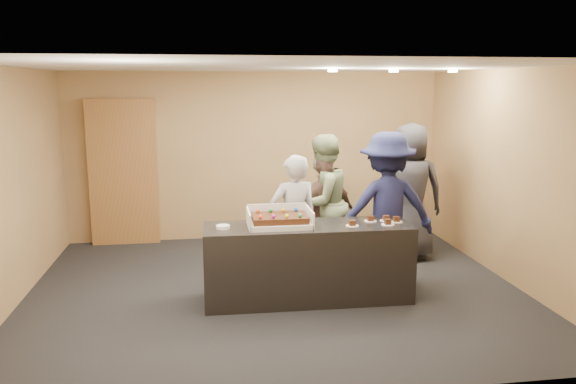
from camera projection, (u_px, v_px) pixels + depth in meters
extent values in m
plane|color=black|center=(275.00, 289.00, 6.96)|extent=(6.00, 6.00, 0.00)
plane|color=white|center=(274.00, 67.00, 6.45)|extent=(6.00, 6.00, 0.00)
cube|color=olive|center=(256.00, 156.00, 9.13)|extent=(6.00, 0.04, 2.70)
cube|color=olive|center=(316.00, 238.00, 4.27)|extent=(6.00, 0.04, 2.70)
cube|color=olive|center=(9.00, 189.00, 6.27)|extent=(0.04, 5.00, 2.70)
cube|color=olive|center=(509.00, 176.00, 7.14)|extent=(0.04, 5.00, 2.70)
cube|color=black|center=(308.00, 262.00, 6.56)|extent=(2.41, 0.74, 0.90)
cube|color=brown|center=(123.00, 172.00, 8.78)|extent=(1.04, 0.15, 2.29)
cube|color=white|center=(280.00, 224.00, 6.42)|extent=(0.71, 0.49, 0.06)
cube|color=white|center=(249.00, 219.00, 6.36)|extent=(0.02, 0.49, 0.19)
cube|color=white|center=(310.00, 217.00, 6.46)|extent=(0.02, 0.49, 0.19)
cube|color=white|center=(277.00, 212.00, 6.64)|extent=(0.71, 0.02, 0.21)
cube|color=#37160C|center=(280.00, 218.00, 6.41)|extent=(0.62, 0.43, 0.07)
sphere|color=#D64C19|center=(258.00, 211.00, 6.51)|extent=(0.05, 0.05, 0.05)
sphere|color=#178C39|center=(271.00, 211.00, 6.53)|extent=(0.05, 0.05, 0.05)
sphere|color=#F2AB19|center=(283.00, 210.00, 6.55)|extent=(0.05, 0.05, 0.05)
sphere|color=blue|center=(296.00, 210.00, 6.57)|extent=(0.05, 0.05, 0.05)
sphere|color=#ED3E13|center=(260.00, 217.00, 6.22)|extent=(0.05, 0.05, 0.05)
sphere|color=#A82496|center=(274.00, 216.00, 6.24)|extent=(0.05, 0.05, 0.05)
sphere|color=#F2FC1C|center=(287.00, 216.00, 6.26)|extent=(0.05, 0.05, 0.05)
sphere|color=green|center=(300.00, 216.00, 6.28)|extent=(0.05, 0.05, 0.05)
cylinder|color=white|center=(223.00, 227.00, 6.31)|extent=(0.16, 0.16, 0.04)
cylinder|color=white|center=(352.00, 226.00, 6.43)|extent=(0.15, 0.15, 0.01)
cube|color=#37160C|center=(352.00, 223.00, 6.42)|extent=(0.07, 0.06, 0.06)
cylinder|color=white|center=(370.00, 221.00, 6.65)|extent=(0.15, 0.15, 0.01)
cube|color=#37160C|center=(371.00, 218.00, 6.65)|extent=(0.07, 0.06, 0.06)
cylinder|color=white|center=(388.00, 225.00, 6.48)|extent=(0.15, 0.15, 0.01)
cube|color=#37160C|center=(388.00, 222.00, 6.48)|extent=(0.07, 0.06, 0.06)
cylinder|color=white|center=(386.00, 221.00, 6.67)|extent=(0.15, 0.15, 0.01)
cube|color=#37160C|center=(386.00, 218.00, 6.66)|extent=(0.07, 0.06, 0.06)
cylinder|color=white|center=(396.00, 222.00, 6.62)|extent=(0.15, 0.15, 0.01)
cube|color=#37160C|center=(396.00, 219.00, 6.61)|extent=(0.07, 0.06, 0.06)
imported|color=#A8A8AD|center=(294.00, 222.00, 6.91)|extent=(0.68, 0.52, 1.67)
imported|color=gray|center=(322.00, 203.00, 7.55)|extent=(1.14, 1.10, 1.85)
imported|color=#191C44|center=(386.00, 208.00, 7.06)|extent=(1.27, 0.76, 1.93)
imported|color=brown|center=(325.00, 214.00, 7.54)|extent=(0.99, 0.70, 1.56)
imported|color=#26252A|center=(409.00, 191.00, 8.05)|extent=(1.05, 0.77, 1.98)
cylinder|color=#FFEAC6|center=(333.00, 70.00, 7.05)|extent=(0.12, 0.12, 0.03)
cylinder|color=#FFEAC6|center=(394.00, 71.00, 7.17)|extent=(0.12, 0.12, 0.03)
cylinder|color=#FFEAC6|center=(453.00, 71.00, 7.29)|extent=(0.12, 0.12, 0.03)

